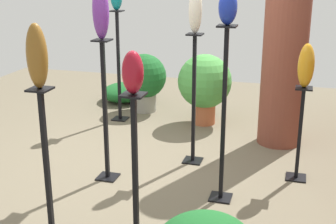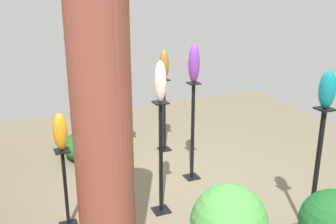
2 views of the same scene
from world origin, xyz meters
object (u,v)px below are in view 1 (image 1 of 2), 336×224
brick_pillar (287,29)px  art_vase_ivory (195,10)px  pedestal_amber (299,138)px  potted_plant_near_pillar (205,83)px  pedestal_ruby (135,181)px  art_vase_bronze (37,56)px  pedestal_teal (119,71)px  art_vase_violet (101,11)px  pedestal_ivory (194,105)px  art_vase_cobalt (228,7)px  pedestal_cobalt (223,123)px  potted_plant_front_left (144,79)px  art_vase_ruby (133,72)px  pedestal_violet (105,117)px  pedestal_bronze (47,171)px  art_vase_amber (306,66)px

brick_pillar → art_vase_ivory: brick_pillar is taller
pedestal_amber → potted_plant_near_pillar: (-1.41, -1.24, 0.12)m
brick_pillar → pedestal_amber: size_ratio=2.87×
pedestal_ruby → art_vase_bronze: art_vase_bronze is taller
pedestal_teal → art_vase_violet: 2.09m
pedestal_ivory → art_vase_cobalt: bearing=30.2°
pedestal_cobalt → potted_plant_front_left: bearing=-146.9°
pedestal_amber → brick_pillar: bearing=-166.5°
art_vase_violet → art_vase_ruby: 1.30m
brick_pillar → art_vase_bronze: size_ratio=5.78×
pedestal_ruby → potted_plant_front_left: (-3.30, -1.05, -0.08)m
art_vase_cobalt → art_vase_ruby: size_ratio=0.97×
pedestal_amber → pedestal_teal: bearing=-117.5°
pedestal_cobalt → pedestal_violet: size_ratio=1.13×
pedestal_bronze → potted_plant_front_left: pedestal_bronze is taller
pedestal_bronze → art_vase_violet: size_ratio=2.36×
pedestal_amber → pedestal_ruby: (1.57, -1.14, 0.13)m
art_vase_amber → pedestal_ivory: bearing=-96.5°
art_vase_ruby → potted_plant_near_pillar: (-2.99, -0.10, -0.82)m
art_vase_bronze → art_vase_amber: size_ratio=1.12×
art_vase_bronze → art_vase_ivory: (-1.72, 0.76, 0.18)m
brick_pillar → art_vase_ivory: bearing=-45.9°
pedestal_teal → potted_plant_near_pillar: 1.17m
pedestal_violet → pedestal_cobalt: bearing=84.4°
art_vase_cobalt → potted_plant_front_left: (-2.35, -1.53, -1.26)m
art_vase_ivory → art_vase_ruby: size_ratio=1.56×
art_vase_cobalt → brick_pillar: bearing=164.9°
pedestal_teal → pedestal_violet: bearing=17.6°
pedestal_cobalt → pedestal_teal: 2.55m
pedestal_teal → art_vase_cobalt: art_vase_cobalt is taller
pedestal_amber → potted_plant_front_left: pedestal_amber is taller
pedestal_amber → art_vase_ruby: (1.57, -1.14, 0.94)m
pedestal_ivory → art_vase_cobalt: art_vase_cobalt is taller
pedestal_ruby → potted_plant_near_pillar: pedestal_ruby is taller
art_vase_ivory → art_vase_ruby: 1.72m
pedestal_violet → art_vase_cobalt: 1.60m
pedestal_bronze → pedestal_ruby: pedestal_ruby is taller
art_vase_cobalt → pedestal_teal: bearing=-137.3°
pedestal_bronze → art_vase_ruby: art_vase_ruby is taller
pedestal_teal → art_vase_amber: 2.74m
potted_plant_near_pillar → pedestal_bronze: bearing=-11.5°
pedestal_bronze → potted_plant_front_left: size_ratio=1.45×
art_vase_amber → art_vase_ruby: (1.57, -1.14, 0.21)m
art_vase_violet → art_vase_ruby: (1.06, 0.69, -0.29)m
art_vase_cobalt → art_vase_ruby: bearing=-27.1°
art_vase_cobalt → potted_plant_near_pillar: (-2.04, -0.58, -1.18)m
pedestal_cobalt → art_vase_ruby: 1.24m
pedestal_teal → pedestal_amber: bearing=62.5°
art_vase_amber → art_vase_ruby: bearing=-36.0°
pedestal_cobalt → pedestal_violet: pedestal_cobalt is taller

